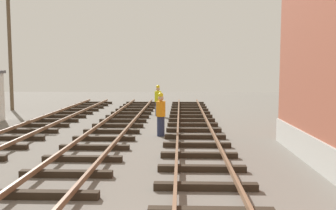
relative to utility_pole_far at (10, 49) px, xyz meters
name	(u,v)px	position (x,y,z in m)	size (l,w,h in m)	color
utility_pole_far	(10,49)	(0.00, 0.00, 0.00)	(1.80, 0.24, 7.88)	brown
track_worker_foreground	(161,115)	(10.65, -9.50, -3.20)	(0.40, 0.40, 1.87)	#262D4C
track_worker_distant	(158,101)	(10.13, -2.68, -3.20)	(0.40, 0.40, 1.87)	#262D4C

